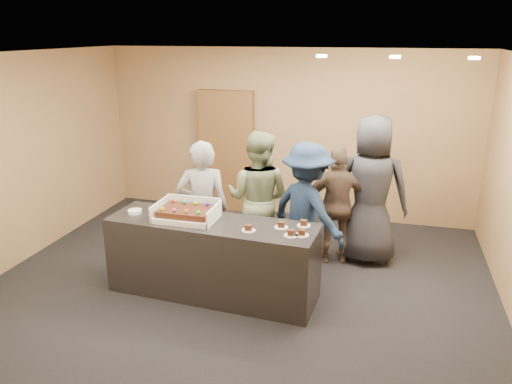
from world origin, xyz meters
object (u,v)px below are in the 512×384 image
sheet_cake (186,211)px  person_dark_suit (371,190)px  person_brown_extra (337,206)px  person_sage_man (258,199)px  cake_box (187,215)px  person_navy_man (307,211)px  plate_stack (135,211)px  person_server_grey (203,210)px  serving_counter (213,258)px  storage_cabinet (226,152)px

sheet_cake → person_dark_suit: (1.98, 1.40, -0.02)m
person_dark_suit → sheet_cake: bearing=37.1°
person_brown_extra → person_sage_man: bearing=1.9°
sheet_cake → person_dark_suit: size_ratio=0.30×
cake_box → person_navy_man: person_navy_man is taller
person_sage_man → person_brown_extra: 1.04m
plate_stack → person_brown_extra: size_ratio=0.10×
person_server_grey → serving_counter: bearing=101.3°
storage_cabinet → sheet_cake: bearing=-80.8°
person_sage_man → plate_stack: bearing=41.9°
plate_stack → person_sage_man: (1.25, 0.94, -0.04)m
cake_box → sheet_cake: bearing=-90.9°
plate_stack → person_server_grey: bearing=31.7°
cake_box → person_brown_extra: (1.57, 1.23, -0.17)m
cake_box → sheet_cake: cake_box is taller
serving_counter → cake_box: size_ratio=3.48×
person_sage_man → person_server_grey: bearing=47.6°
person_sage_man → person_brown_extra: bearing=-158.8°
person_dark_suit → person_navy_man: bearing=42.9°
storage_cabinet → person_navy_man: size_ratio=1.20×
serving_counter → person_dark_suit: (1.68, 1.40, 0.53)m
person_sage_man → person_dark_suit: person_dark_suit is taller
plate_stack → person_brown_extra: 2.56m
serving_counter → storage_cabinet: 2.96m
serving_counter → person_server_grey: bearing=125.3°
plate_stack → person_sage_man: bearing=37.0°
sheet_cake → person_server_grey: size_ratio=0.34×
sheet_cake → serving_counter: bearing=0.0°
person_brown_extra → storage_cabinet: bearing=-51.8°
person_navy_man → person_dark_suit: (0.72, 0.63, 0.13)m
person_server_grey → cake_box: bearing=66.5°
cake_box → plate_stack: 0.66m
cake_box → person_sage_man: person_sage_man is taller
storage_cabinet → person_dark_suit: size_ratio=1.03×
storage_cabinet → person_dark_suit: (2.43, -1.40, -0.03)m
plate_stack → person_server_grey: (0.69, 0.42, -0.06)m
storage_cabinet → person_server_grey: (0.48, -2.36, -0.15)m
storage_cabinet → plate_stack: 2.79m
serving_counter → plate_stack: (-0.96, 0.03, 0.47)m
cake_box → plate_stack: bearing=180.0°
person_sage_man → person_brown_extra: size_ratio=1.13×
storage_cabinet → person_navy_man: 2.66m
person_navy_man → person_brown_extra: size_ratio=1.09×
serving_counter → person_brown_extra: 1.82m
person_server_grey → person_navy_man: person_server_grey is taller
plate_stack → person_dark_suit: bearing=27.5°
person_brown_extra → sheet_cake: bearing=24.2°
storage_cabinet → sheet_cake: 2.84m
cake_box → person_brown_extra: 2.00m
person_brown_extra → person_server_grey: bearing=13.0°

